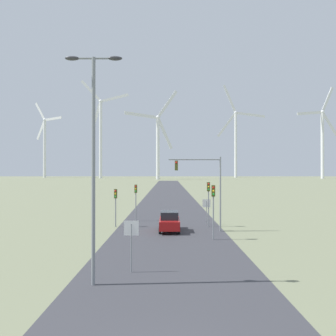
% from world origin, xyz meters
% --- Properties ---
extents(road_surface, '(10.00, 240.00, 0.01)m').
position_xyz_m(road_surface, '(0.00, 48.00, 0.00)').
color(road_surface, '#38383D').
rests_on(road_surface, ground).
extents(streetlamp, '(2.79, 0.32, 11.09)m').
position_xyz_m(streetlamp, '(-3.75, 7.56, 6.81)').
color(streetlamp, gray).
rests_on(streetlamp, ground).
extents(stop_sign_near, '(0.81, 0.07, 2.81)m').
position_xyz_m(stop_sign_near, '(-2.13, 9.52, 1.97)').
color(stop_sign_near, gray).
rests_on(stop_sign_near, ground).
extents(stop_sign_far, '(0.81, 0.07, 2.60)m').
position_xyz_m(stop_sign_far, '(3.79, 25.03, 1.82)').
color(stop_sign_far, gray).
rests_on(stop_sign_far, ground).
extents(traffic_light_post_near_left, '(0.28, 0.34, 3.71)m').
position_xyz_m(traffic_light_post_near_left, '(-5.27, 23.75, 2.73)').
color(traffic_light_post_near_left, gray).
rests_on(traffic_light_post_near_left, ground).
extents(traffic_light_post_near_right, '(0.28, 0.34, 4.36)m').
position_xyz_m(traffic_light_post_near_right, '(3.50, 17.89, 3.18)').
color(traffic_light_post_near_right, gray).
rests_on(traffic_light_post_near_right, ground).
extents(traffic_light_post_mid_left, '(0.28, 0.34, 3.98)m').
position_xyz_m(traffic_light_post_mid_left, '(-3.67, 27.61, 2.92)').
color(traffic_light_post_mid_left, gray).
rests_on(traffic_light_post_mid_left, ground).
extents(traffic_light_post_mid_right, '(0.28, 0.34, 4.39)m').
position_xyz_m(traffic_light_post_mid_right, '(3.86, 23.94, 3.20)').
color(traffic_light_post_mid_right, gray).
rests_on(traffic_light_post_mid_right, ground).
extents(traffic_light_mast_overhead, '(4.78, 0.35, 6.79)m').
position_xyz_m(traffic_light_mast_overhead, '(3.07, 21.44, 4.81)').
color(traffic_light_mast_overhead, gray).
rests_on(traffic_light_mast_overhead, ground).
extents(car_approaching, '(1.88, 4.10, 1.83)m').
position_xyz_m(car_approaching, '(-0.00, 21.54, 0.91)').
color(car_approaching, maroon).
rests_on(car_approaching, ground).
extents(wind_turbine_far_left, '(24.60, 11.16, 59.56)m').
position_xyz_m(wind_turbine_far_left, '(-96.73, 247.44, 27.46)').
color(wind_turbine_far_left, white).
rests_on(wind_turbine_far_left, ground).
extents(wind_turbine_left, '(34.45, 2.60, 70.18)m').
position_xyz_m(wind_turbine_left, '(-48.08, 224.23, 33.15)').
color(wind_turbine_left, white).
rests_on(wind_turbine_left, ground).
extents(wind_turbine_center, '(32.66, 10.71, 56.33)m').
position_xyz_m(wind_turbine_center, '(-6.45, 195.04, 24.68)').
color(wind_turbine_center, white).
rests_on(wind_turbine_center, ground).
extents(wind_turbine_right, '(38.25, 2.60, 72.98)m').
position_xyz_m(wind_turbine_right, '(53.16, 248.86, 31.70)').
color(wind_turbine_right, white).
rests_on(wind_turbine_right, ground).
extents(wind_turbine_far_right, '(30.02, 6.10, 62.50)m').
position_xyz_m(wind_turbine_far_right, '(104.30, 212.51, 27.78)').
color(wind_turbine_far_right, white).
rests_on(wind_turbine_far_right, ground).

